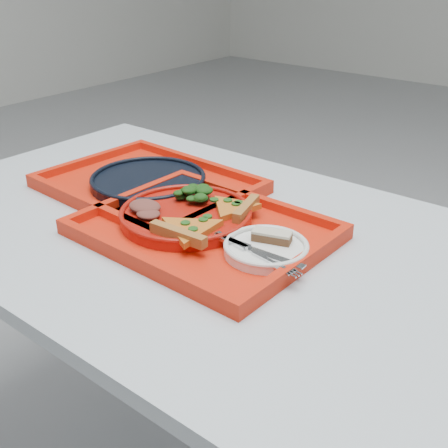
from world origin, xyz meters
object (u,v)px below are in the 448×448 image
Objects in this scene: dinner_plate at (186,217)px; dessert_bar at (272,236)px; tray_far at (149,187)px; tray_main at (204,233)px; navy_plate at (148,182)px.

dinner_plate is 0.20m from dessert_bar.
tray_far is 6.00× the size of dessert_bar.
dinner_plate is (-0.05, 0.01, 0.02)m from tray_main.
tray_main is 6.00× the size of dessert_bar.
tray_main is 0.26m from navy_plate.
dessert_bar is at bearing 10.75° from tray_main.
dinner_plate is at bearing -23.65° from navy_plate.
dessert_bar is at bearing 4.07° from dinner_plate.
navy_plate reaches higher than tray_far.
navy_plate is (-0.00, 0.00, 0.01)m from tray_far.
dinner_plate reaches higher than tray_main.
navy_plate is at bearing 150.82° from dessert_bar.
dessert_bar reaches higher than tray_far.
navy_plate is (-0.19, 0.08, -0.00)m from dinner_plate.
dinner_plate is at bearing 170.78° from tray_main.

